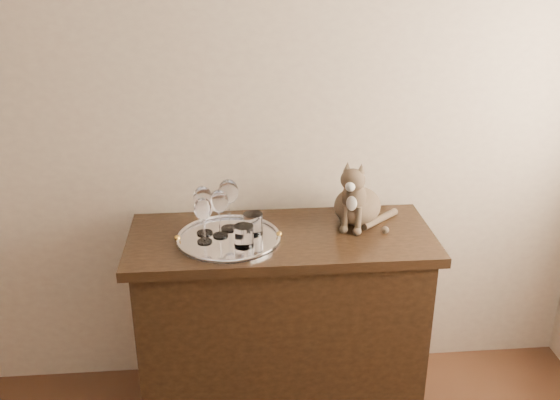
% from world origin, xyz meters
% --- Properties ---
extents(wall_back, '(4.00, 0.10, 2.70)m').
position_xyz_m(wall_back, '(0.00, 2.25, 1.35)').
color(wall_back, tan).
rests_on(wall_back, ground).
extents(sideboard, '(1.20, 0.50, 0.85)m').
position_xyz_m(sideboard, '(0.60, 1.94, 0.42)').
color(sideboard, black).
rests_on(sideboard, ground).
extents(tray, '(0.40, 0.40, 0.01)m').
position_xyz_m(tray, '(0.39, 1.91, 0.85)').
color(tray, silver).
rests_on(tray, sideboard).
extents(wine_glass_a, '(0.07, 0.07, 0.20)m').
position_xyz_m(wine_glass_a, '(0.30, 1.96, 0.96)').
color(wine_glass_a, white).
rests_on(wine_glass_a, tray).
extents(wine_glass_b, '(0.08, 0.08, 0.21)m').
position_xyz_m(wine_glass_b, '(0.40, 2.00, 0.96)').
color(wine_glass_b, silver).
rests_on(wine_glass_b, tray).
extents(wine_glass_c, '(0.07, 0.07, 0.18)m').
position_xyz_m(wine_glass_c, '(0.30, 1.89, 0.95)').
color(wine_glass_c, white).
rests_on(wine_glass_c, tray).
extents(wine_glass_d, '(0.07, 0.07, 0.19)m').
position_xyz_m(wine_glass_d, '(0.36, 1.94, 0.95)').
color(wine_glass_d, white).
rests_on(wine_glass_d, tray).
extents(tumbler_a, '(0.07, 0.07, 0.08)m').
position_xyz_m(tumbler_a, '(0.45, 1.84, 0.90)').
color(tumbler_a, silver).
rests_on(tumbler_a, tray).
extents(tumbler_c, '(0.08, 0.08, 0.09)m').
position_xyz_m(tumbler_c, '(0.49, 1.94, 0.90)').
color(tumbler_c, white).
rests_on(tumbler_c, tray).
extents(cat, '(0.37, 0.36, 0.29)m').
position_xyz_m(cat, '(0.92, 2.03, 0.99)').
color(cat, '#4B382D').
rests_on(cat, sideboard).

